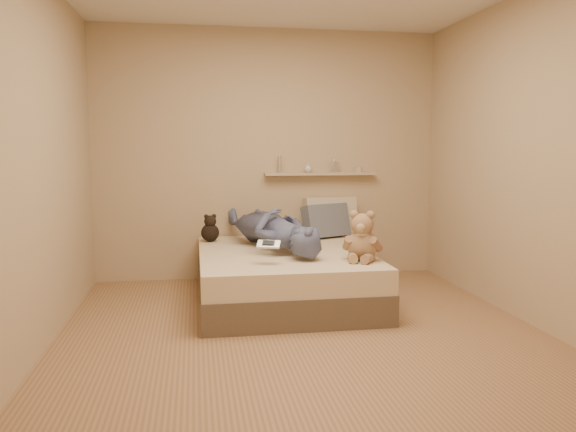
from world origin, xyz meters
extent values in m
plane|color=#9B6F50|center=(0.00, 0.00, 0.00)|extent=(3.80, 3.80, 0.00)
plane|color=tan|center=(0.00, 1.90, 1.30)|extent=(3.60, 0.00, 3.60)
plane|color=tan|center=(0.00, -1.90, 1.30)|extent=(3.60, 0.00, 3.60)
plane|color=tan|center=(-1.80, 0.00, 1.30)|extent=(0.00, 3.80, 3.80)
plane|color=tan|center=(1.80, 0.00, 1.30)|extent=(0.00, 3.80, 3.80)
cube|color=brown|center=(0.00, 0.93, 0.12)|extent=(1.50, 1.90, 0.25)
cube|color=beige|center=(0.00, 0.93, 0.35)|extent=(1.48, 1.88, 0.20)
cube|color=silver|center=(-0.20, 0.37, 0.61)|extent=(0.20, 0.13, 0.06)
cube|color=black|center=(-0.20, 0.36, 0.63)|extent=(0.11, 0.07, 0.03)
sphere|color=#8F654E|center=(0.58, 0.41, 0.58)|extent=(0.25, 0.25, 0.25)
sphere|color=#A37A59|center=(0.57, 0.39, 0.75)|extent=(0.19, 0.19, 0.19)
sphere|color=#9A7354|center=(0.51, 0.42, 0.83)|extent=(0.07, 0.07, 0.07)
sphere|color=#A7815B|center=(0.63, 0.36, 0.83)|extent=(0.07, 0.07, 0.07)
sphere|color=#A28359|center=(0.54, 0.31, 0.73)|extent=(0.08, 0.08, 0.08)
cylinder|color=#95714F|center=(0.46, 0.43, 0.59)|extent=(0.08, 0.17, 0.14)
cylinder|color=#895E49|center=(0.67, 0.33, 0.59)|extent=(0.16, 0.17, 0.14)
cylinder|color=#A27F56|center=(0.48, 0.33, 0.49)|extent=(0.11, 0.18, 0.08)
cylinder|color=#906A4C|center=(0.59, 0.28, 0.49)|extent=(0.16, 0.18, 0.08)
cylinder|color=beige|center=(0.57, 0.39, 0.67)|extent=(0.17, 0.17, 0.02)
sphere|color=black|center=(-0.63, 1.55, 0.54)|extent=(0.18, 0.18, 0.18)
sphere|color=black|center=(-0.63, 1.54, 0.65)|extent=(0.12, 0.12, 0.12)
sphere|color=black|center=(-0.67, 1.53, 0.70)|extent=(0.04, 0.04, 0.04)
sphere|color=black|center=(-0.59, 1.55, 0.70)|extent=(0.04, 0.04, 0.04)
cube|color=#C1B699|center=(0.64, 1.76, 0.65)|extent=(0.57, 0.27, 0.42)
cube|color=#565968|center=(0.56, 1.62, 0.62)|extent=(0.55, 0.40, 0.36)
imported|color=#4A5474|center=(-0.06, 1.11, 0.64)|extent=(0.96, 1.66, 0.38)
cube|color=tan|center=(0.55, 1.84, 1.10)|extent=(1.20, 0.12, 0.03)
cylinder|color=silver|center=(0.11, 1.84, 1.20)|extent=(0.04, 0.04, 0.18)
imported|color=silver|center=(0.41, 1.84, 1.17)|extent=(0.09, 0.09, 0.11)
imported|color=white|center=(0.69, 1.84, 1.19)|extent=(0.10, 0.10, 0.16)
cylinder|color=beige|center=(0.97, 1.84, 1.14)|extent=(0.06, 0.06, 0.06)
camera|label=1|loc=(-0.77, -3.99, 1.36)|focal=35.00mm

